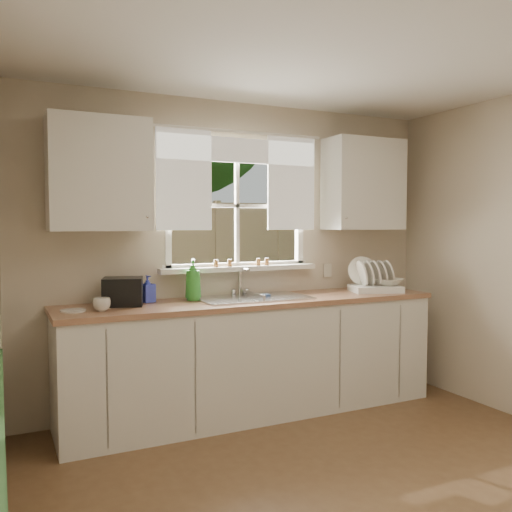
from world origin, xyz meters
name	(u,v)px	position (x,y,z in m)	size (l,w,h in m)	color
room_walls	(407,277)	(0.00, -0.07, 1.24)	(3.62, 4.02, 2.50)	beige
ceiling	(402,19)	(0.00, 0.00, 2.50)	(3.60, 4.00, 0.02)	silver
window	(238,226)	(0.00, 2.00, 1.49)	(1.38, 0.16, 1.06)	white
curtains	(240,171)	(0.00, 1.95, 1.93)	(1.50, 0.03, 0.81)	white
base_cabinets	(254,358)	(0.00, 1.68, 0.43)	(3.00, 0.62, 0.87)	silver
countertop	(254,301)	(0.00, 1.68, 0.89)	(3.04, 0.65, 0.04)	#996A4C
upper_cabinet_left	(99,174)	(-1.15, 1.82, 1.85)	(0.70, 0.33, 0.80)	silver
upper_cabinet_right	(364,185)	(1.15, 1.82, 1.85)	(0.70, 0.33, 0.80)	silver
wall_outlet	(328,270)	(0.88, 1.99, 1.08)	(0.08, 0.01, 0.12)	beige
sill_jars	(243,262)	(0.02, 1.94, 1.18)	(0.50, 0.04, 0.06)	brown
backyard	(131,122)	(0.58, 8.42, 3.46)	(20.00, 10.00, 6.13)	#335421
sink	(253,307)	(0.00, 1.71, 0.84)	(0.88, 0.52, 0.40)	#B7B7BC
dish_rack	(374,282)	(1.14, 1.64, 0.99)	(0.49, 0.42, 0.30)	white
bowl	(389,282)	(1.26, 1.59, 0.99)	(0.24, 0.24, 0.06)	white
soap_bottle_a	(193,280)	(-0.46, 1.81, 1.07)	(0.12, 0.12, 0.32)	green
soap_bottle_b	(148,289)	(-0.80, 1.87, 1.01)	(0.09, 0.09, 0.20)	blue
soap_bottle_c	(122,292)	(-1.00, 1.83, 1.00)	(0.14, 0.14, 0.18)	beige
saucer	(73,311)	(-1.37, 1.66, 0.92)	(0.17, 0.17, 0.01)	silver
cup	(102,305)	(-1.19, 1.58, 0.96)	(0.12, 0.12, 0.09)	beige
black_appliance	(123,292)	(-1.00, 1.78, 1.01)	(0.28, 0.24, 0.20)	black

